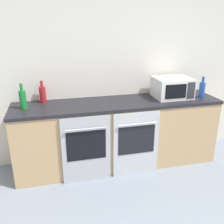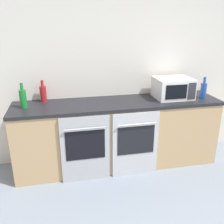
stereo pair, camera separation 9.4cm
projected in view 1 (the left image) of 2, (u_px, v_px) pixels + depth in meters
name	position (u px, v px, depth m)	size (l,w,h in m)	color
wall_back	(112.00, 66.00, 3.34)	(10.00, 0.06, 2.60)	silver
counter_back	(118.00, 133.00, 3.34)	(2.66, 0.61, 0.89)	tan
oven_left	(86.00, 149.00, 2.95)	(0.58, 0.06, 0.84)	#A8AAAF
oven_right	(136.00, 144.00, 3.09)	(0.58, 0.06, 0.84)	#B7BABF
microwave	(172.00, 88.00, 3.33)	(0.47, 0.40, 0.27)	silver
bottle_green	(23.00, 99.00, 2.89)	(0.08, 0.08, 0.30)	#19722D
bottle_blue	(202.00, 89.00, 3.32)	(0.08, 0.08, 0.29)	#234793
bottle_red	(43.00, 94.00, 3.13)	(0.08, 0.08, 0.28)	maroon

